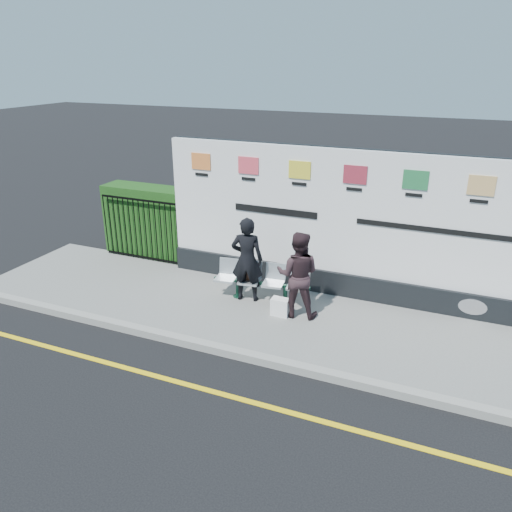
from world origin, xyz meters
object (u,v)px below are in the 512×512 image
at_px(bench, 261,290).
at_px(woman_left, 247,260).
at_px(billboard, 351,236).
at_px(woman_right, 298,275).

relative_size(bench, woman_left, 1.09).
relative_size(billboard, woman_right, 4.77).
height_order(woman_left, woman_right, woman_left).
xyz_separation_m(billboard, bench, (-1.57, -0.91, -1.10)).
bearing_deg(woman_left, billboard, -164.19).
xyz_separation_m(billboard, woman_left, (-1.84, -1.00, -0.43)).
distance_m(bench, woman_right, 1.12).
relative_size(billboard, bench, 4.19).
bearing_deg(woman_left, bench, -173.85).
distance_m(billboard, bench, 2.12).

